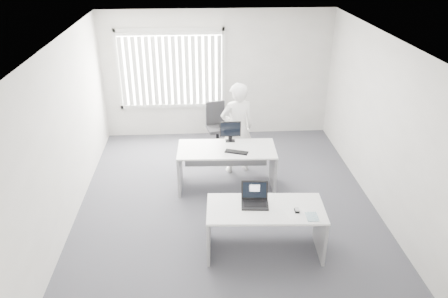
{
  "coord_description": "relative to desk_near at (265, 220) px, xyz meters",
  "views": [
    {
      "loc": [
        -0.45,
        -6.29,
        4.17
      ],
      "look_at": [
        -0.04,
        0.15,
        0.98
      ],
      "focal_mm": 35.0,
      "sensor_mm": 36.0,
      "label": 1
    }
  ],
  "objects": [
    {
      "name": "wall_left",
      "position": [
        -2.95,
        1.26,
        0.86
      ],
      "size": [
        0.02,
        6.0,
        2.8
      ],
      "primitive_type": "cube",
      "color": "silver",
      "rests_on": "ground"
    },
    {
      "name": "window",
      "position": [
        -1.45,
        4.22,
        1.01
      ],
      "size": [
        2.32,
        0.06,
        1.76
      ],
      "primitive_type": "cube",
      "color": "beige",
      "rests_on": "wall_back"
    },
    {
      "name": "monitor",
      "position": [
        -0.33,
        2.13,
        0.44
      ],
      "size": [
        0.38,
        0.12,
        0.38
      ],
      "primitive_type": null,
      "rotation": [
        0.0,
        0.0,
        -0.02
      ],
      "color": "black",
      "rests_on": "desk_far"
    },
    {
      "name": "desk_far",
      "position": [
        -0.42,
        1.83,
        0.03
      ],
      "size": [
        1.75,
        0.87,
        0.78
      ],
      "rotation": [
        0.0,
        0.0,
        -0.04
      ],
      "color": "white",
      "rests_on": "ground"
    },
    {
      "name": "laptop",
      "position": [
        -0.14,
        0.07,
        0.36
      ],
      "size": [
        0.4,
        0.36,
        0.29
      ],
      "primitive_type": null,
      "rotation": [
        0.0,
        0.0,
        -0.08
      ],
      "color": "black",
      "rests_on": "desk_near"
    },
    {
      "name": "desk_near",
      "position": [
        0.0,
        0.0,
        0.0
      ],
      "size": [
        1.68,
        0.86,
        0.75
      ],
      "rotation": [
        0.0,
        0.0,
        -0.06
      ],
      "color": "white",
      "rests_on": "ground"
    },
    {
      "name": "keyboard",
      "position": [
        -0.26,
        1.66,
        0.25
      ],
      "size": [
        0.42,
        0.26,
        0.02
      ],
      "primitive_type": "cube",
      "rotation": [
        0.0,
        0.0,
        -0.35
      ],
      "color": "black",
      "rests_on": "desk_far"
    },
    {
      "name": "person",
      "position": [
        -0.18,
        2.45,
        0.35
      ],
      "size": [
        0.74,
        0.57,
        1.78
      ],
      "primitive_type": "imported",
      "rotation": [
        0.0,
        0.0,
        3.39
      ],
      "color": "white",
      "rests_on": "ground"
    },
    {
      "name": "wall_back",
      "position": [
        -0.45,
        4.26,
        0.86
      ],
      "size": [
        5.0,
        0.02,
        2.8
      ],
      "primitive_type": "cube",
      "color": "silver",
      "rests_on": "ground"
    },
    {
      "name": "mouse",
      "position": [
        0.41,
        -0.12,
        0.23
      ],
      "size": [
        0.06,
        0.1,
        0.04
      ],
      "primitive_type": null,
      "rotation": [
        0.0,
        0.0,
        -0.03
      ],
      "color": "#A6A6A8",
      "rests_on": "paper_sheet"
    },
    {
      "name": "wall_front",
      "position": [
        -0.45,
        -1.74,
        0.86
      ],
      "size": [
        5.0,
        0.02,
        2.8
      ],
      "primitive_type": "cube",
      "color": "silver",
      "rests_on": "ground"
    },
    {
      "name": "booklet",
      "position": [
        0.59,
        -0.26,
        0.21
      ],
      "size": [
        0.16,
        0.22,
        0.01
      ],
      "primitive_type": "cube",
      "rotation": [
        0.0,
        0.0,
        -0.02
      ],
      "color": "white",
      "rests_on": "desk_near"
    },
    {
      "name": "wall_right",
      "position": [
        2.05,
        1.26,
        0.86
      ],
      "size": [
        0.02,
        6.0,
        2.8
      ],
      "primitive_type": "cube",
      "color": "silver",
      "rests_on": "ground"
    },
    {
      "name": "ground",
      "position": [
        -0.45,
        1.26,
        -0.54
      ],
      "size": [
        6.0,
        6.0,
        0.0
      ],
      "primitive_type": "plane",
      "color": "#57585F",
      "rests_on": "ground"
    },
    {
      "name": "ceiling",
      "position": [
        -0.45,
        1.26,
        2.26
      ],
      "size": [
        5.0,
        6.0,
        0.02
      ],
      "primitive_type": "cube",
      "color": "silver",
      "rests_on": "wall_back"
    },
    {
      "name": "paper_sheet",
      "position": [
        0.41,
        -0.16,
        0.21
      ],
      "size": [
        0.34,
        0.28,
        0.0
      ],
      "primitive_type": "cube",
      "rotation": [
        0.0,
        0.0,
        0.24
      ],
      "color": "white",
      "rests_on": "desk_near"
    },
    {
      "name": "blinds",
      "position": [
        -1.45,
        4.16,
        0.98
      ],
      "size": [
        2.2,
        0.1,
        1.5
      ],
      "primitive_type": null,
      "color": "silver",
      "rests_on": "wall_back"
    },
    {
      "name": "office_chair",
      "position": [
        -0.5,
        3.57,
        -0.23
      ],
      "size": [
        0.66,
        0.66,
        0.98
      ],
      "rotation": [
        0.0,
        0.0,
        0.2
      ],
      "color": "black",
      "rests_on": "ground"
    }
  ]
}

